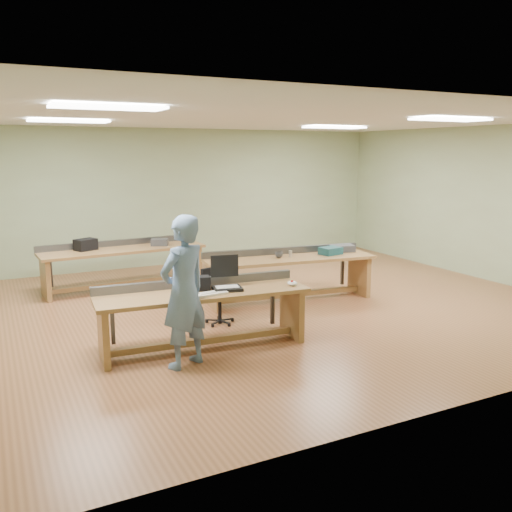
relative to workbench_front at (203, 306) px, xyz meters
name	(u,v)px	position (x,y,z in m)	size (l,w,h in m)	color
floor	(255,308)	(1.39, 1.31, -0.55)	(10.00, 10.00, 0.00)	brown
ceiling	(255,118)	(1.39, 1.31, 2.45)	(10.00, 10.00, 0.00)	silver
wall_back	(175,197)	(1.39, 5.31, 0.95)	(10.00, 0.04, 3.00)	#9BB488
wall_front	(447,262)	(1.39, -2.69, 0.95)	(10.00, 0.04, 3.00)	#9BB488
wall_right	(481,203)	(6.39, 1.31, 0.95)	(0.04, 8.00, 3.00)	#9BB488
fluor_panels	(255,120)	(1.39, 1.31, 2.42)	(6.20, 3.50, 0.03)	white
workbench_front	(203,306)	(0.00, 0.00, 0.00)	(2.75, 0.93, 0.86)	#986640
workbench_mid	(289,268)	(2.14, 1.51, 0.00)	(2.96, 1.11, 0.86)	#986640
workbench_back	(123,258)	(-0.19, 3.60, 0.01)	(3.01, 0.97, 0.86)	#986640
person	(184,292)	(-0.41, -0.49, 0.35)	(0.66, 0.43, 1.80)	#6484A4
laptop_base	(227,288)	(0.31, -0.08, 0.22)	(0.37, 0.30, 0.04)	black
laptop_screen	(225,266)	(0.34, 0.06, 0.49)	(0.37, 0.02, 0.29)	black
keyboard	(208,294)	(-0.01, -0.22, 0.21)	(0.50, 0.17, 0.03)	beige
trackball_mouse	(292,283)	(1.18, -0.25, 0.23)	(0.12, 0.14, 0.06)	white
camera_bag	(199,283)	(-0.02, 0.06, 0.29)	(0.27, 0.17, 0.18)	black
task_chair	(218,303)	(0.56, 0.86, -0.25)	(0.55, 0.55, 0.82)	black
parts_bin_teal	(331,251)	(2.90, 1.38, 0.26)	(0.36, 0.27, 0.12)	#153F45
parts_bin_grey	(342,248)	(3.23, 1.52, 0.26)	(0.43, 0.27, 0.12)	#333335
mug	(279,255)	(1.95, 1.51, 0.25)	(0.13, 0.13, 0.10)	#333335
drinks_can	(290,254)	(2.16, 1.49, 0.25)	(0.06, 0.06, 0.11)	#BBBBBF
storage_box_back	(86,245)	(-0.83, 3.68, 0.30)	(0.36, 0.26, 0.20)	black
tray_back	(160,242)	(0.51, 3.59, 0.26)	(0.31, 0.23, 0.13)	#333335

